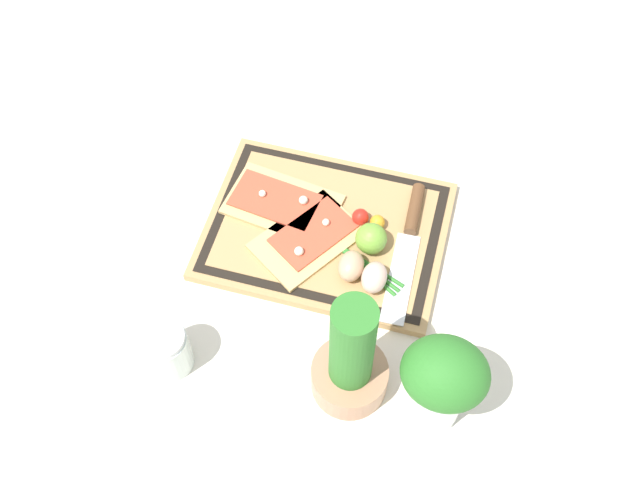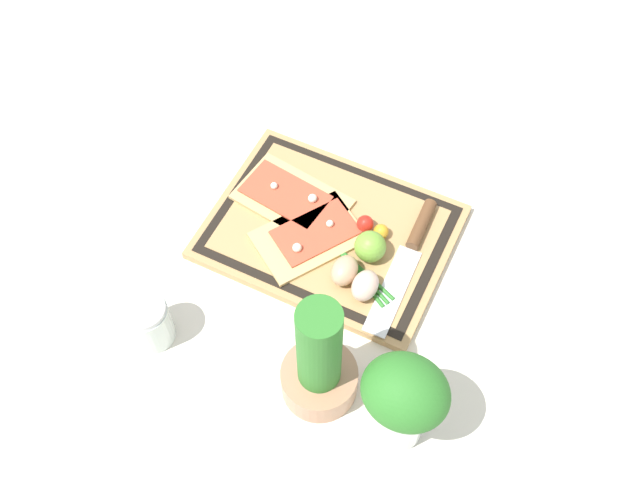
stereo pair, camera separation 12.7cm
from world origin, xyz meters
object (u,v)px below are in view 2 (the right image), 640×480
lime (370,247)px  sauce_jar (149,323)px  egg_pink (365,286)px  egg_brown (345,271)px  pizza_slice_near (291,198)px  cherry_tomato_red (365,224)px  herb_pot (319,365)px  cherry_tomato_yellow (381,232)px  knife (413,244)px  pizza_slice_far (310,236)px  herb_glass (403,400)px

lime → sauce_jar: sauce_jar is taller
egg_pink → sauce_jar: sauce_jar is taller
egg_brown → pizza_slice_near: bearing=-33.7°
cherry_tomato_red → herb_pot: bearing=100.3°
egg_brown → cherry_tomato_yellow: egg_brown is taller
sauce_jar → knife: bearing=-134.1°
pizza_slice_far → egg_pink: (-0.13, 0.06, 0.02)m
egg_pink → lime: lime is taller
egg_brown → egg_pink: (-0.04, 0.01, 0.00)m
egg_brown → herb_pot: size_ratio=0.23×
herb_pot → herb_glass: herb_pot is taller
pizza_slice_far → sauce_jar: sauce_jar is taller
pizza_slice_near → cherry_tomato_red: size_ratio=7.06×
pizza_slice_near → egg_brown: 0.18m
pizza_slice_near → egg_pink: 0.23m
knife → herb_pot: herb_pot is taller
knife → lime: lime is taller
herb_glass → knife: bearing=-72.0°
knife → lime: (0.06, 0.05, 0.02)m
knife → cherry_tomato_yellow: 0.06m
pizza_slice_near → egg_brown: egg_brown is taller
cherry_tomato_red → herb_glass: herb_glass is taller
sauce_jar → herb_glass: (-0.42, -0.03, 0.08)m
pizza_slice_far → egg_pink: egg_pink is taller
egg_brown → cherry_tomato_red: 0.10m
knife → cherry_tomato_yellow: cherry_tomato_yellow is taller
lime → sauce_jar: 0.38m
lime → cherry_tomato_red: size_ratio=1.83×
pizza_slice_near → herb_pot: 0.35m
knife → pizza_slice_near: bearing=1.0°
knife → egg_pink: bearing=72.0°
cherry_tomato_red → sauce_jar: sauce_jar is taller
herb_pot → herb_glass: 0.14m
pizza_slice_near → pizza_slice_far: size_ratio=0.97×
pizza_slice_far → cherry_tomato_red: (-0.08, -0.06, 0.01)m
cherry_tomato_yellow → herb_pot: (-0.02, 0.29, 0.05)m
sauce_jar → herb_glass: 0.42m
cherry_tomato_yellow → sauce_jar: size_ratio=0.29×
sauce_jar → cherry_tomato_yellow: bearing=-128.8°
cherry_tomato_yellow → herb_pot: 0.29m
pizza_slice_near → cherry_tomato_yellow: cherry_tomato_yellow is taller
lime → herb_glass: bearing=122.0°
lime → egg_brown: bearing=70.6°
knife → egg_brown: 0.13m
pizza_slice_far → egg_brown: egg_brown is taller
lime → pizza_slice_near: bearing=-14.4°
pizza_slice_near → herb_glass: 0.45m
sauce_jar → egg_brown: bearing=-137.0°
herb_pot → egg_brown: bearing=-76.8°
pizza_slice_far → herb_pot: size_ratio=0.87×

